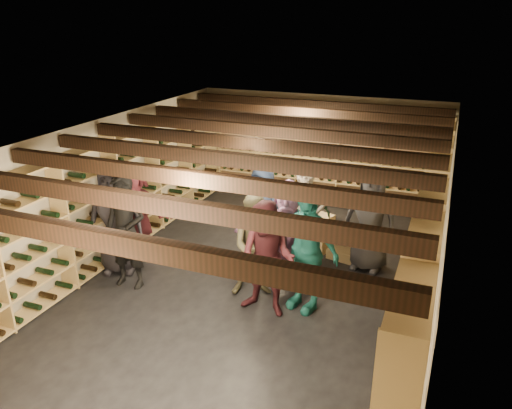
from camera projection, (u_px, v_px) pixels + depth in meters
The scene contains 21 objects.
ground at pixel (252, 280), 8.05m from camera, with size 8.00×8.00×0.00m, color black.
walls at pixel (252, 211), 7.62m from camera, with size 5.52×8.02×2.40m.
ceiling at pixel (252, 134), 7.18m from camera, with size 5.50×8.00×0.01m, color beige.
ceiling_joists at pixel (252, 144), 7.23m from camera, with size 5.40×7.12×0.18m.
wine_rack_left at pixel (114, 197), 8.55m from camera, with size 0.32×7.50×2.15m.
wine_rack_right at pixel (427, 246), 6.77m from camera, with size 0.32×7.50×2.15m.
wine_rack_back at pixel (318, 156), 10.98m from camera, with size 4.70×0.30×2.15m.
crate_stack_left at pixel (317, 232), 8.99m from camera, with size 0.59×0.51×0.68m.
crate_stack_right at pixel (345, 245), 8.66m from camera, with size 0.56×0.43×0.51m.
crate_loose at pixel (321, 218), 10.24m from camera, with size 0.50×0.33×0.17m, color tan.
person_0 at pixel (116, 219), 8.05m from camera, with size 0.90×0.59×1.85m, color black.
person_1 at pixel (126, 232), 7.60m from camera, with size 0.67×0.44×1.83m, color black.
person_2 at pixel (257, 246), 7.40m from camera, with size 0.78×0.61×1.60m, color brown.
person_4 at pixel (305, 250), 7.01m from camera, with size 1.08×0.45×1.84m, color #1D6C66.
person_5 at pixel (136, 211), 8.55m from camera, with size 1.58×0.50×1.70m, color maroon.
person_6 at pixel (263, 209), 8.83m from camera, with size 0.77×0.50×1.57m, color #1D2A48.
person_7 at pixel (306, 220), 8.05m from camera, with size 0.66×0.43×1.81m, color gray.
person_8 at pixel (268, 260), 6.89m from camera, with size 0.82×0.64×1.69m, color #3F171E.
person_10 at pixel (305, 213), 8.74m from camera, with size 0.89×0.37×1.51m, color #2A5036.
person_11 at pixel (287, 234), 7.65m from camera, with size 1.60×0.51×1.73m, color #9B6499.
person_12 at pixel (370, 219), 8.13m from camera, with size 0.87×0.57×1.79m, color #37373D.
Camera 1 is at (2.68, -6.54, 4.04)m, focal length 35.00 mm.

